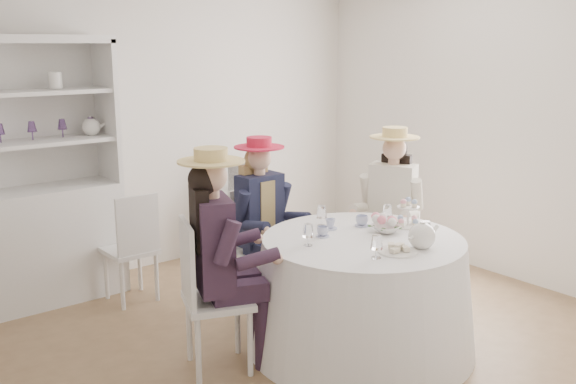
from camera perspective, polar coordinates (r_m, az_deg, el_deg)
ground at (r=5.03m, az=0.73°, el=-11.94°), size 4.50×4.50×0.00m
wall_back at (r=6.28m, az=-10.93°, el=5.74°), size 4.50×0.00×4.50m
wall_front at (r=3.36m, az=22.97°, el=-1.34°), size 4.50×0.00×4.50m
wall_right at (r=6.28m, az=16.93°, el=5.41°), size 0.00×4.50×4.50m
tea_table at (r=4.62m, az=6.57°, el=-8.93°), size 1.61×1.61×0.81m
hutch at (r=5.67m, az=-21.26°, el=-1.57°), size 1.34×0.60×2.19m
side_table at (r=6.57m, az=-3.97°, el=-2.72°), size 0.50×0.50×0.69m
hatbox at (r=6.45m, az=-4.04°, el=1.48°), size 0.39×0.39×0.30m
guest_left at (r=4.16m, az=-6.30°, el=-4.95°), size 0.62×0.57×1.50m
guest_mid at (r=5.16m, az=-2.37°, el=-1.86°), size 0.51×0.53×1.41m
guest_right at (r=5.45m, az=9.18°, el=-0.95°), size 0.61×0.56×1.46m
spare_chair at (r=5.46m, az=-13.60°, el=-4.58°), size 0.39×0.39×0.94m
teacup_a at (r=4.49m, az=3.10°, el=-3.59°), size 0.10×0.10×0.07m
teacup_b at (r=4.67m, az=3.78°, el=-2.91°), size 0.09×0.09×0.07m
teacup_c at (r=4.77m, az=6.59°, el=-2.62°), size 0.12×0.12×0.07m
flower_bowl at (r=4.62m, az=8.72°, el=-3.33°), size 0.20×0.20×0.05m
flower_arrangement at (r=4.64m, az=8.63°, el=-2.54°), size 0.17×0.17×0.06m
table_teapot at (r=4.32m, az=11.83°, el=-3.86°), size 0.25×0.18×0.19m
sandwich_plate at (r=4.21m, az=9.73°, el=-5.13°), size 0.26×0.26×0.06m
cupcake_stand at (r=4.80m, az=10.62°, el=-2.15°), size 0.22×0.22×0.20m
stemware_set at (r=4.46m, az=6.73°, el=-3.18°), size 0.88×0.85×0.15m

